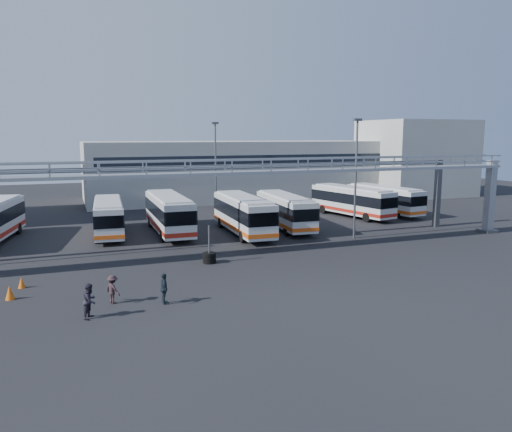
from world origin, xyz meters
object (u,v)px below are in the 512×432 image
object	(u,v)px
bus_8	(352,200)
pedestrian_b	(90,301)
bus_6	(285,210)
tire_stack	(209,257)
bus_4	(169,212)
bus_5	(243,213)
bus_9	(384,199)
cone_left	(22,283)
light_pole_mid	(356,172)
cone_right	(10,292)
pedestrian_c	(113,289)
pedestrian_d	(164,289)
light_pole_back	(216,165)
bus_3	(108,216)

from	to	relation	value
bus_8	pedestrian_b	distance (m)	35.87
bus_6	pedestrian_b	world-z (taller)	bus_6
pedestrian_b	tire_stack	xyz separation A→B (m)	(8.28, 8.21, -0.41)
bus_8	tire_stack	bearing A→B (deg)	-156.68
bus_4	bus_5	bearing A→B (deg)	-22.58
bus_5	bus_9	bearing A→B (deg)	18.40
cone_left	tire_stack	xyz separation A→B (m)	(11.81, 1.70, 0.12)
light_pole_mid	cone_right	size ratio (longest dim) A/B	13.06
bus_4	cone_left	world-z (taller)	bus_4
bus_5	pedestrian_c	distance (m)	19.95
pedestrian_c	cone_right	size ratio (longest dim) A/B	1.95
pedestrian_b	pedestrian_c	distance (m)	2.21
light_pole_mid	bus_5	distance (m)	10.55
bus_6	cone_right	xyz separation A→B (m)	(-22.52, -13.82, -1.40)
bus_9	pedestrian_b	distance (m)	39.83
light_pole_mid	pedestrian_c	size ratio (longest dim) A/B	6.70
tire_stack	bus_4	bearing A→B (deg)	92.57
bus_9	tire_stack	size ratio (longest dim) A/B	3.98
bus_4	pedestrian_d	xyz separation A→B (m)	(-4.01, -19.15, -1.10)
light_pole_mid	light_pole_back	bearing A→B (deg)	118.07
bus_4	bus_8	xyz separation A→B (m)	(20.50, 2.19, -0.11)
light_pole_back	bus_6	distance (m)	10.46
bus_3	bus_6	bearing A→B (deg)	-5.46
pedestrian_d	bus_5	bearing A→B (deg)	-32.78
pedestrian_c	pedestrian_b	bearing A→B (deg)	113.12
bus_9	cone_left	size ratio (longest dim) A/B	16.26
bus_9	cone_right	xyz separation A→B (m)	(-36.77, -18.12, -1.35)
bus_4	pedestrian_b	size ratio (longest dim) A/B	6.70
bus_4	cone_left	distance (m)	17.58
pedestrian_d	tire_stack	bearing A→B (deg)	-32.26
bus_9	light_pole_mid	bearing A→B (deg)	-142.27
light_pole_mid	pedestrian_d	world-z (taller)	light_pole_mid
light_pole_mid	pedestrian_d	distance (m)	22.24
tire_stack	bus_8	bearing A→B (deg)	34.78
light_pole_mid	bus_3	bearing A→B (deg)	155.53
bus_9	pedestrian_d	distance (m)	36.36
bus_3	bus_9	size ratio (longest dim) A/B	0.99
light_pole_mid	tire_stack	world-z (taller)	light_pole_mid
light_pole_mid	bus_6	distance (m)	8.31
bus_6	bus_9	world-z (taller)	bus_6
tire_stack	bus_5	bearing A→B (deg)	57.74
pedestrian_d	pedestrian_b	bearing A→B (deg)	100.32
bus_5	tire_stack	world-z (taller)	bus_5
bus_3	tire_stack	size ratio (longest dim) A/B	3.95
light_pole_back	pedestrian_b	bearing A→B (deg)	-117.91
bus_3	cone_left	distance (m)	15.76
bus_5	cone_left	distance (m)	20.52
bus_6	pedestrian_b	xyz separation A→B (m)	(-18.56, -18.28, -0.93)
bus_4	bus_9	size ratio (longest dim) A/B	1.09
pedestrian_b	bus_5	bearing A→B (deg)	-8.66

